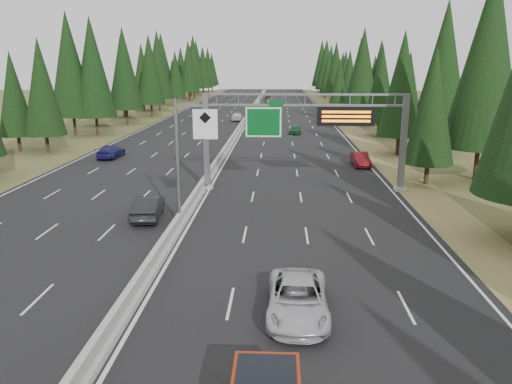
% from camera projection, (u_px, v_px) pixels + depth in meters
% --- Properties ---
extents(road, '(32.00, 260.00, 0.08)m').
position_uv_depth(road, '(243.00, 125.00, 85.12)').
color(road, black).
rests_on(road, ground).
extents(shoulder_right, '(3.60, 260.00, 0.06)m').
position_uv_depth(shoulder_right, '(348.00, 126.00, 84.31)').
color(shoulder_right, olive).
rests_on(shoulder_right, ground).
extents(shoulder_left, '(3.60, 260.00, 0.06)m').
position_uv_depth(shoulder_left, '(140.00, 125.00, 85.94)').
color(shoulder_left, '#464C23').
rests_on(shoulder_left, ground).
extents(median_barrier, '(0.70, 260.00, 0.85)m').
position_uv_depth(median_barrier, '(243.00, 123.00, 85.03)').
color(median_barrier, gray).
rests_on(median_barrier, road).
extents(sign_gantry, '(16.75, 0.98, 7.80)m').
position_uv_depth(sign_gantry, '(313.00, 127.00, 39.76)').
color(sign_gantry, slate).
rests_on(sign_gantry, road).
extents(hov_sign_pole, '(2.80, 0.50, 8.00)m').
position_uv_depth(hov_sign_pole, '(187.00, 154.00, 30.68)').
color(hov_sign_pole, slate).
rests_on(hov_sign_pole, road).
extents(tree_row_right, '(11.02, 242.15, 18.71)m').
position_uv_depth(tree_row_right, '(395.00, 71.00, 68.60)').
color(tree_row_right, black).
rests_on(tree_row_right, ground).
extents(tree_row_left, '(11.26, 243.97, 18.86)m').
position_uv_depth(tree_row_left, '(112.00, 70.00, 83.55)').
color(tree_row_left, black).
rests_on(tree_row_left, ground).
extents(silver_minivan, '(2.56, 5.36, 1.48)m').
position_uv_depth(silver_minivan, '(298.00, 299.00, 20.32)').
color(silver_minivan, silver).
rests_on(silver_minivan, road).
extents(car_ahead_green, '(1.89, 3.92, 1.29)m').
position_uv_depth(car_ahead_green, '(295.00, 129.00, 74.16)').
color(car_ahead_green, '#125225').
rests_on(car_ahead_green, road).
extents(car_ahead_dkred, '(1.61, 4.27, 1.39)m').
position_uv_depth(car_ahead_dkred, '(360.00, 159.00, 50.40)').
color(car_ahead_dkred, '#5D0D14').
rests_on(car_ahead_dkred, road).
extents(car_ahead_dkgrey, '(2.17, 4.92, 1.40)m').
position_uv_depth(car_ahead_dkgrey, '(274.00, 122.00, 83.76)').
color(car_ahead_dkgrey, black).
rests_on(car_ahead_dkgrey, road).
extents(car_ahead_white, '(2.84, 5.33, 1.42)m').
position_uv_depth(car_ahead_white, '(271.00, 101.00, 131.35)').
color(car_ahead_white, '#B2B2B2').
rests_on(car_ahead_white, road).
extents(car_ahead_far, '(1.88, 4.07, 1.35)m').
position_uv_depth(car_ahead_far, '(268.00, 98.00, 146.05)').
color(car_ahead_far, '#232326').
rests_on(car_ahead_far, road).
extents(car_onc_near, '(2.09, 4.80, 1.54)m').
position_uv_depth(car_onc_near, '(148.00, 207.00, 33.26)').
color(car_onc_near, black).
rests_on(car_onc_near, road).
extents(car_onc_blue, '(2.17, 4.87, 1.39)m').
position_uv_depth(car_onc_blue, '(111.00, 152.00, 55.02)').
color(car_onc_blue, navy).
rests_on(car_onc_blue, road).
extents(car_onc_white, '(2.05, 4.62, 1.55)m').
position_uv_depth(car_onc_white, '(237.00, 117.00, 91.44)').
color(car_onc_white, silver).
rests_on(car_onc_white, road).
extents(car_onc_far, '(2.65, 5.39, 1.47)m').
position_uv_depth(car_onc_far, '(200.00, 115.00, 94.56)').
color(car_onc_far, black).
rests_on(car_onc_far, road).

